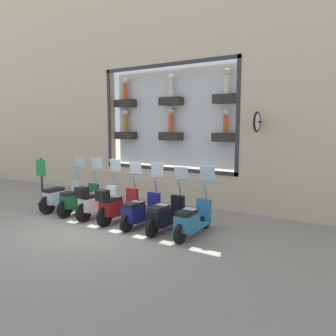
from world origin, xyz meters
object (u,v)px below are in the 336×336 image
at_px(scooter_black_1, 165,215).
at_px(scooter_green_5, 79,200).
at_px(scooter_red_3, 116,205).
at_px(shop_sign_post, 42,180).
at_px(scooter_navy_2, 140,211).
at_px(scooter_silver_6, 61,196).
at_px(scooter_teal_0, 192,220).
at_px(scooter_white_4, 96,202).

relative_size(scooter_black_1, scooter_green_5, 0.99).
distance_m(scooter_red_3, shop_sign_post, 3.62).
distance_m(scooter_black_1, scooter_navy_2, 0.78).
xyz_separation_m(scooter_navy_2, scooter_red_3, (-0.05, 0.78, 0.07)).
height_order(scooter_silver_6, shop_sign_post, scooter_silver_6).
bearing_deg(scooter_green_5, scooter_black_1, -90.13).
relative_size(scooter_green_5, scooter_silver_6, 1.00).
xyz_separation_m(scooter_teal_0, shop_sign_post, (0.23, 5.93, 0.42)).
relative_size(scooter_black_1, scooter_white_4, 0.99).
relative_size(scooter_teal_0, scooter_green_5, 0.99).
bearing_deg(scooter_silver_6, scooter_navy_2, -90.18).
relative_size(scooter_teal_0, scooter_navy_2, 1.00).
bearing_deg(scooter_black_1, scooter_white_4, 91.23).
height_order(scooter_red_3, scooter_green_5, scooter_green_5).
bearing_deg(scooter_green_5, scooter_silver_6, 89.71).
xyz_separation_m(scooter_green_5, shop_sign_post, (0.23, 2.03, 0.40)).
relative_size(scooter_navy_2, scooter_green_5, 0.99).
height_order(scooter_navy_2, scooter_red_3, scooter_navy_2).
distance_m(scooter_teal_0, shop_sign_post, 5.95).
bearing_deg(scooter_red_3, shop_sign_post, 85.46).
height_order(scooter_white_4, scooter_silver_6, scooter_silver_6).
relative_size(scooter_red_3, scooter_green_5, 1.00).
height_order(scooter_green_5, shop_sign_post, scooter_green_5).
height_order(scooter_teal_0, scooter_green_5, scooter_green_5).
xyz_separation_m(scooter_teal_0, scooter_white_4, (-0.05, 3.12, 0.06)).
height_order(scooter_red_3, scooter_white_4, scooter_white_4).
height_order(scooter_black_1, scooter_green_5, scooter_green_5).
bearing_deg(scooter_navy_2, shop_sign_post, 86.96).
distance_m(scooter_navy_2, scooter_white_4, 1.56).
bearing_deg(scooter_white_4, shop_sign_post, 84.25).
xyz_separation_m(scooter_white_4, scooter_green_5, (0.06, 0.78, -0.05)).
distance_m(scooter_navy_2, shop_sign_post, 4.40).
xyz_separation_m(scooter_red_3, shop_sign_post, (0.29, 3.59, 0.36)).
height_order(scooter_teal_0, scooter_black_1, scooter_teal_0).
distance_m(scooter_red_3, scooter_white_4, 0.78).
distance_m(scooter_navy_2, scooter_silver_6, 3.12).
distance_m(scooter_black_1, scooter_silver_6, 3.90).
relative_size(scooter_teal_0, scooter_white_4, 0.99).
xyz_separation_m(scooter_black_1, scooter_navy_2, (0.00, 0.78, -0.00)).
bearing_deg(scooter_navy_2, scooter_red_3, 93.91).
distance_m(scooter_white_4, shop_sign_post, 2.85).
bearing_deg(scooter_white_4, scooter_silver_6, 87.76).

